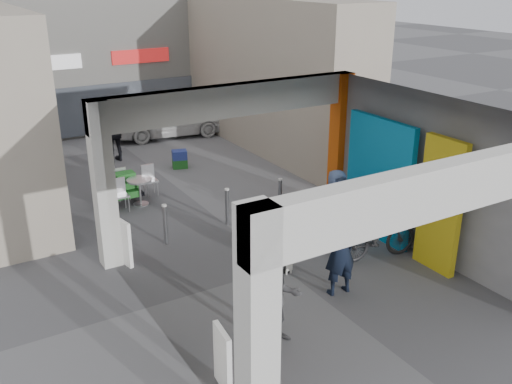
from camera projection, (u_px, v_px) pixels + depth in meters
ground at (282, 268)px, 11.88m from camera, size 90.00×90.00×0.00m
arcade_canopy at (332, 170)px, 10.64m from camera, size 6.40×6.45×6.40m
far_building at (82, 21)px, 21.62m from camera, size 18.00×4.08×8.00m
plaza_bldg_right at (273, 75)px, 19.11m from camera, size 2.00×9.00×5.00m
bollard_left at (165, 225)px, 12.75m from camera, size 0.09×0.09×0.94m
bollard_center at (227, 207)px, 13.75m from camera, size 0.09×0.09×0.91m
bollard_right at (280, 197)px, 14.35m from camera, size 0.09×0.09×0.92m
advert_board_near at (223, 359)px, 8.31m from camera, size 0.15×0.56×1.00m
advert_board_far at (124, 242)px, 11.87m from camera, size 0.19×0.56×1.00m
cafe_set at (133, 191)px, 15.14m from camera, size 1.40×1.13×0.85m
produce_stand at (119, 193)px, 15.03m from camera, size 1.18×0.64×0.78m
crate_stack at (180, 159)px, 17.77m from camera, size 0.53×0.47×0.56m
border_collie at (286, 261)px, 11.65m from camera, size 0.23×0.44×0.61m
man_with_dog at (340, 250)px, 10.64m from camera, size 0.69×0.48×1.83m
man_back_turned at (278, 299)px, 9.23m from camera, size 0.90×0.76×1.62m
man_elderly at (336, 204)px, 13.01m from camera, size 0.84×0.59×1.62m
man_crates at (114, 133)px, 18.14m from camera, size 1.17×0.67×1.89m
bicycle_front at (347, 210)px, 13.38m from camera, size 2.12×1.47×1.06m
bicycle_rear at (378, 235)px, 12.06m from camera, size 1.89×0.86×1.09m
white_van at (167, 118)px, 21.02m from camera, size 4.34×2.30×1.41m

